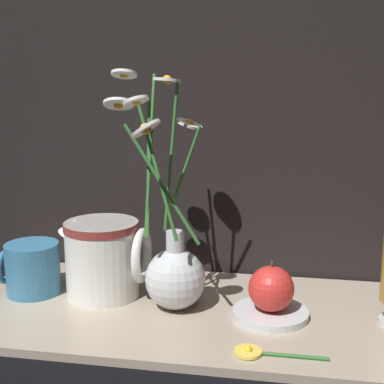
{
  "coord_description": "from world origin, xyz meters",
  "views": [
    {
      "loc": [
        0.12,
        -0.74,
        0.35
      ],
      "look_at": [
        -0.01,
        0.0,
        0.19
      ],
      "focal_mm": 50.0,
      "sensor_mm": 36.0,
      "label": 1
    }
  ],
  "objects": [
    {
      "name": "ground_plane",
      "position": [
        0.0,
        0.0,
        0.0
      ],
      "size": [
        6.0,
        6.0,
        0.0
      ],
      "primitive_type": "plane",
      "color": "black"
    },
    {
      "name": "loose_daisy",
      "position": [
        0.1,
        -0.12,
        0.02
      ],
      "size": [
        0.12,
        0.04,
        0.01
      ],
      "color": "#336B2D",
      "rests_on": "shelf"
    },
    {
      "name": "ceramic_pitcher",
      "position": [
        -0.16,
        0.03,
        0.08
      ],
      "size": [
        0.14,
        0.12,
        0.13
      ],
      "color": "white",
      "rests_on": "shelf"
    },
    {
      "name": "vase_with_flowers",
      "position": [
        -0.04,
        0.0,
        0.08
      ],
      "size": [
        0.15,
        0.21,
        0.35
      ],
      "color": "silver",
      "rests_on": "shelf"
    },
    {
      "name": "saucer_plate",
      "position": [
        0.11,
        -0.01,
        0.02
      ],
      "size": [
        0.11,
        0.11,
        0.01
      ],
      "color": "silver",
      "rests_on": "shelf"
    },
    {
      "name": "yellow_mug",
      "position": [
        -0.28,
        0.02,
        0.05
      ],
      "size": [
        0.1,
        0.09,
        0.08
      ],
      "color": "teal",
      "rests_on": "shelf"
    },
    {
      "name": "shelf",
      "position": [
        0.0,
        0.0,
        0.01
      ],
      "size": [
        0.72,
        0.32,
        0.01
      ],
      "color": "tan",
      "rests_on": "ground_plane"
    },
    {
      "name": "orange_fruit",
      "position": [
        0.11,
        -0.01,
        0.06
      ],
      "size": [
        0.07,
        0.07,
        0.07
      ],
      "color": "red",
      "rests_on": "saucer_plate"
    }
  ]
}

